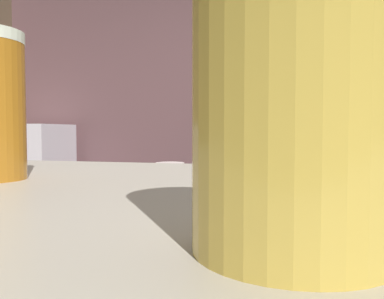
% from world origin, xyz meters
% --- Properties ---
extents(wall_back, '(5.20, 0.10, 2.70)m').
position_xyz_m(wall_back, '(0.00, 2.20, 1.35)').
color(wall_back, brown).
rests_on(wall_back, ground).
extents(prep_counter, '(2.10, 0.60, 0.89)m').
position_xyz_m(prep_counter, '(0.35, 0.76, 0.44)').
color(prep_counter, '#4D3E25').
rests_on(prep_counter, ground).
extents(back_shelf, '(0.95, 0.36, 1.12)m').
position_xyz_m(back_shelf, '(0.26, 1.92, 0.56)').
color(back_shelf, '#383841').
rests_on(back_shelf, ground).
extents(mini_fridge, '(0.60, 0.58, 1.17)m').
position_xyz_m(mini_fridge, '(-2.05, 1.75, 0.59)').
color(mini_fridge, white).
rests_on(mini_fridge, ground).
extents(bartender, '(0.50, 0.56, 1.73)m').
position_xyz_m(bartender, '(0.34, 0.30, 1.00)').
color(bartender, '#273138').
rests_on(bartender, ground).
extents(mixing_bowl, '(0.16, 0.16, 0.04)m').
position_xyz_m(mixing_bowl, '(-0.41, 0.74, 0.91)').
color(mixing_bowl, silver).
rests_on(mixing_bowl, prep_counter).
extents(chefs_knife, '(0.24, 0.07, 0.01)m').
position_xyz_m(chefs_knife, '(0.62, 0.71, 0.89)').
color(chefs_knife, silver).
rests_on(chefs_knife, prep_counter).
extents(pint_glass_far, '(0.08, 0.08, 0.15)m').
position_xyz_m(pint_glass_far, '(0.23, -1.18, 1.14)').
color(pint_glass_far, gold).
rests_on(pint_glass_far, bar_counter).
extents(bottle_soy, '(0.06, 0.06, 0.26)m').
position_xyz_m(bottle_soy, '(-0.07, 1.98, 1.23)').
color(bottle_soy, '#C9C87E').
rests_on(bottle_soy, back_shelf).
extents(bottle_vinegar, '(0.06, 0.06, 0.18)m').
position_xyz_m(bottle_vinegar, '(0.07, 1.86, 1.19)').
color(bottle_vinegar, red).
rests_on(bottle_vinegar, back_shelf).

